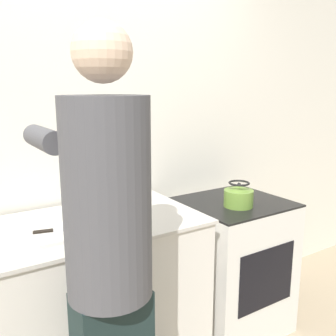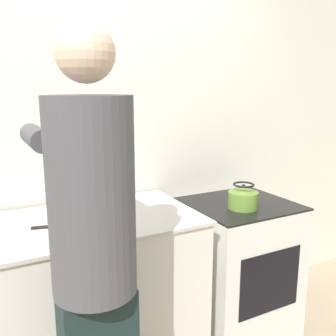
{
  "view_description": "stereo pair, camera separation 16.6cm",
  "coord_description": "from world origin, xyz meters",
  "px_view_note": "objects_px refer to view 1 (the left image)",
  "views": [
    {
      "loc": [
        -0.66,
        -1.41,
        1.6
      ],
      "look_at": [
        0.39,
        0.23,
        1.18
      ],
      "focal_mm": 40.0,
      "sensor_mm": 36.0,
      "label": 1
    },
    {
      "loc": [
        -0.52,
        -1.49,
        1.6
      ],
      "look_at": [
        0.39,
        0.23,
        1.18
      ],
      "focal_mm": 40.0,
      "sensor_mm": 36.0,
      "label": 2
    }
  ],
  "objects_px": {
    "oven": "(232,265)",
    "knife": "(58,230)",
    "cutting_board": "(70,231)",
    "kettle": "(239,196)",
    "person": "(108,258)"
  },
  "relations": [
    {
      "from": "oven",
      "to": "knife",
      "type": "xyz_separation_m",
      "value": [
        -1.15,
        -0.05,
        0.51
      ]
    },
    {
      "from": "cutting_board",
      "to": "knife",
      "type": "bearing_deg",
      "value": 162.87
    },
    {
      "from": "person",
      "to": "kettle",
      "type": "height_order",
      "value": "person"
    },
    {
      "from": "cutting_board",
      "to": "kettle",
      "type": "distance_m",
      "value": 1.05
    },
    {
      "from": "oven",
      "to": "kettle",
      "type": "height_order",
      "value": "kettle"
    },
    {
      "from": "knife",
      "to": "kettle",
      "type": "bearing_deg",
      "value": 11.53
    },
    {
      "from": "oven",
      "to": "person",
      "type": "distance_m",
      "value": 1.35
    },
    {
      "from": "knife",
      "to": "person",
      "type": "bearing_deg",
      "value": -71.38
    },
    {
      "from": "cutting_board",
      "to": "person",
      "type": "bearing_deg",
      "value": -91.29
    },
    {
      "from": "oven",
      "to": "knife",
      "type": "distance_m",
      "value": 1.26
    },
    {
      "from": "oven",
      "to": "cutting_board",
      "type": "bearing_deg",
      "value": -176.59
    },
    {
      "from": "oven",
      "to": "cutting_board",
      "type": "relative_size",
      "value": 2.64
    },
    {
      "from": "person",
      "to": "kettle",
      "type": "bearing_deg",
      "value": 22.7
    },
    {
      "from": "oven",
      "to": "person",
      "type": "height_order",
      "value": "person"
    },
    {
      "from": "person",
      "to": "cutting_board",
      "type": "distance_m",
      "value": 0.47
    }
  ]
}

